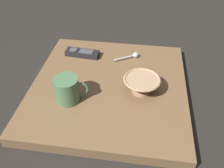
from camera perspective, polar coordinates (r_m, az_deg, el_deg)
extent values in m
plane|color=black|center=(0.99, -0.70, -1.82)|extent=(6.00, 6.00, 0.00)
cube|color=brown|center=(0.98, -0.71, -0.88)|extent=(0.62, 0.64, 0.04)
cylinder|color=tan|center=(0.94, 6.94, -1.54)|extent=(0.07, 0.07, 0.01)
cone|color=tan|center=(0.92, 7.08, -0.16)|extent=(0.14, 0.14, 0.05)
torus|color=tan|center=(0.90, 7.21, 1.09)|extent=(0.14, 0.14, 0.01)
cylinder|color=#4C724C|center=(0.88, -10.80, -1.34)|extent=(0.09, 0.09, 0.10)
torus|color=#4C724C|center=(0.87, -7.56, -1.13)|extent=(0.06, 0.02, 0.06)
cylinder|color=silver|center=(1.09, 2.97, 6.34)|extent=(0.09, 0.06, 0.01)
sphere|color=silver|center=(1.11, 5.69, 6.95)|extent=(0.03, 0.03, 0.03)
cube|color=black|center=(1.13, -7.11, 7.33)|extent=(0.16, 0.06, 0.02)
cylinder|color=#4C4C54|center=(1.14, -9.24, 8.12)|extent=(0.04, 0.04, 0.00)
cube|color=#4C4C54|center=(1.12, -6.21, 7.77)|extent=(0.07, 0.04, 0.00)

